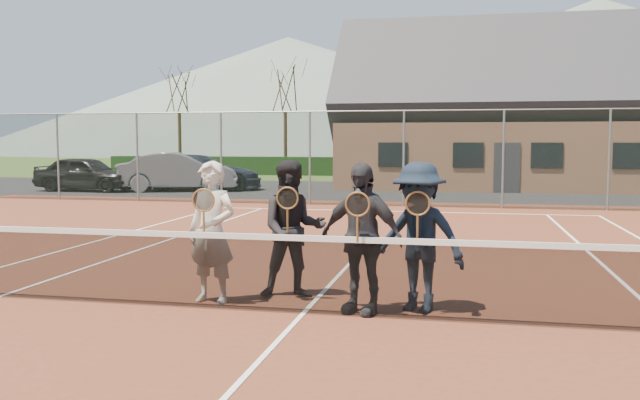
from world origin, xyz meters
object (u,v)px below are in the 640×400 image
Objects in this scene: clubhouse at (514,98)px; player_d at (419,237)px; player_c at (361,238)px; car_b at (179,172)px; tennis_net at (303,271)px; car_a at (86,174)px; player_b at (293,229)px; player_a at (212,232)px; car_c at (200,172)px.

player_d is (-2.68, -23.56, -3.07)m from clubhouse.
clubhouse is 8.67× the size of player_d.
player_c is (-3.34, -23.79, -3.07)m from clubhouse.
car_b is 2.68× the size of player_d.
player_d reaches higher than tennis_net.
player_d reaches higher than car_a.
player_a is at bearing -151.63° from player_b.
tennis_net is (13.31, -17.45, -0.18)m from car_a.
player_b reaches higher than car_b.
car_a is at bearing 98.28° from car_c.
car_a is at bearing 130.71° from player_d.
player_b is (-0.34, 0.83, 0.38)m from tennis_net.
clubhouse is (13.00, 4.96, 3.24)m from car_c.
player_c is (0.99, -0.62, 0.00)m from player_b.
car_b is at bearing 118.02° from player_b.
clubhouse is 8.67× the size of player_b.
player_a is (12.04, -17.12, 0.20)m from car_a.
player_b is 1.00× the size of player_d.
player_a is at bearing -172.27° from car_b.
clubhouse is (17.31, 6.55, 3.27)m from car_a.
clubhouse reaches higher than car_c.
player_c is at bearing -98.00° from clubhouse.
car_c is at bearing 115.29° from tennis_net.
player_b is at bearing 28.37° from player_a.
player_b is at bearing -140.02° from car_a.
player_c is (9.65, -18.83, 0.17)m from car_c.
clubhouse is 8.67× the size of player_a.
car_c is 2.86× the size of player_a.
player_c is (0.66, 0.21, 0.38)m from tennis_net.
player_c is at bearing -160.97° from player_d.
tennis_net is 6.49× the size of player_d.
clubhouse reaches higher than player_b.
player_d is at bearing -165.70° from car_b.
player_a is 1.00× the size of player_b.
player_a and player_d have the same top height.
player_b is (8.66, -18.21, 0.17)m from car_c.
player_d is (14.63, -17.01, 0.20)m from car_a.
car_a is at bearing 127.98° from player_b.
tennis_net is 24.57m from clubhouse.
player_d is at bearing 19.03° from player_c.
clubhouse is 8.67× the size of player_c.
tennis_net is 0.75× the size of clubhouse.
car_b is 20.88m from player_d.
tennis_net is at bearing -14.63° from player_a.
player_d is (10.92, -17.80, 0.12)m from car_b.
player_b is (9.26, -17.41, 0.13)m from car_b.
player_c and player_d have the same top height.
tennis_net is 1.44m from player_d.
player_d is (1.66, -0.39, -0.00)m from player_b.
car_a is 21.08m from player_b.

